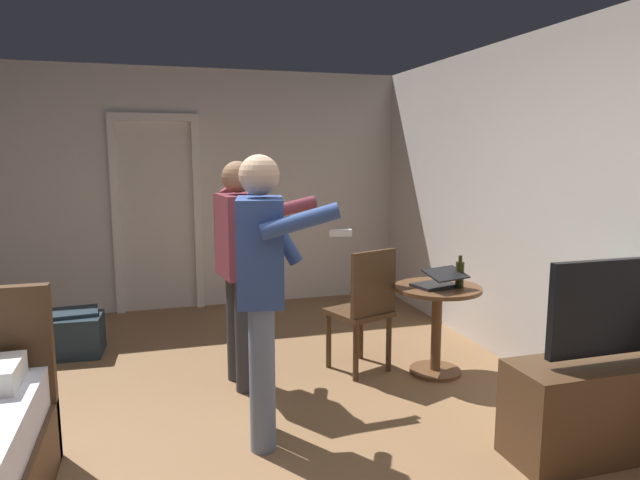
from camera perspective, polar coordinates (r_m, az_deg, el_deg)
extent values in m
plane|color=olive|center=(3.42, -9.80, -21.59)|extent=(7.46, 7.46, 0.00)
cube|color=silver|center=(6.40, -13.86, 4.90)|extent=(5.17, 0.12, 2.62)
cube|color=silver|center=(4.10, 27.28, 2.06)|extent=(0.12, 7.02, 2.62)
cube|color=white|center=(6.35, -19.93, 2.02)|extent=(0.08, 0.08, 2.05)
cube|color=white|center=(6.36, -12.27, 2.36)|extent=(0.08, 0.08, 2.05)
cube|color=white|center=(6.31, -16.52, 11.84)|extent=(0.93, 0.08, 0.08)
cube|color=#4C331E|center=(3.78, 27.21, -14.67)|extent=(1.23, 0.40, 0.56)
cube|color=black|center=(3.58, 28.11, -5.92)|extent=(0.93, 0.05, 0.54)
cube|color=teal|center=(3.60, 27.77, -5.81)|extent=(0.87, 0.01, 0.48)
cylinder|color=brown|center=(4.55, 11.68, -9.09)|extent=(0.08, 0.08, 0.67)
cylinder|color=brown|center=(4.66, 11.55, -12.83)|extent=(0.40, 0.40, 0.03)
cylinder|color=brown|center=(4.46, 11.82, -4.80)|extent=(0.67, 0.67, 0.03)
cube|color=black|center=(4.44, 11.49, -4.50)|extent=(0.37, 0.30, 0.02)
cube|color=black|center=(4.33, 12.62, -3.35)|extent=(0.36, 0.27, 0.07)
cube|color=navy|center=(4.34, 12.56, -3.34)|extent=(0.32, 0.23, 0.05)
cylinder|color=#302E10|center=(4.43, 13.95, -3.43)|extent=(0.06, 0.06, 0.20)
cylinder|color=#302E10|center=(4.41, 14.01, -1.85)|extent=(0.03, 0.03, 0.05)
cylinder|color=#4C331E|center=(4.81, 4.16, -9.32)|extent=(0.04, 0.04, 0.45)
cylinder|color=#4C331E|center=(4.61, 0.88, -10.13)|extent=(0.04, 0.04, 0.45)
cylinder|color=#4C331E|center=(4.57, 6.97, -10.36)|extent=(0.04, 0.04, 0.45)
cylinder|color=#4C331E|center=(4.36, 3.64, -11.29)|extent=(0.04, 0.04, 0.45)
cube|color=#4C331E|center=(4.51, 3.94, -7.31)|extent=(0.54, 0.54, 0.04)
cube|color=#4C331E|center=(4.31, 5.44, -4.36)|extent=(0.41, 0.18, 0.50)
cylinder|color=slate|center=(3.56, -5.83, -12.50)|extent=(0.15, 0.15, 0.86)
cylinder|color=slate|center=(3.36, -5.86, -13.86)|extent=(0.15, 0.15, 0.86)
cube|color=#334C8C|center=(3.26, -6.05, -1.09)|extent=(0.33, 0.43, 0.61)
sphere|color=#D8AD8C|center=(3.21, -6.17, 6.54)|extent=(0.23, 0.23, 0.23)
cylinder|color=#334C8C|center=(3.46, -4.55, 1.38)|extent=(0.35, 0.15, 0.49)
cylinder|color=#334C8C|center=(3.01, -2.05, 1.89)|extent=(0.45, 0.17, 0.20)
cube|color=white|center=(3.02, 2.08, 0.73)|extent=(0.12, 0.06, 0.04)
cylinder|color=#333338|center=(4.37, -8.44, -8.62)|extent=(0.15, 0.15, 0.84)
cylinder|color=#333338|center=(4.16, -7.55, -9.54)|extent=(0.15, 0.15, 0.84)
cube|color=brown|center=(4.10, -8.22, 0.46)|extent=(0.31, 0.45, 0.59)
sphere|color=#936B4C|center=(4.06, -8.35, 6.33)|extent=(0.23, 0.23, 0.23)
cylinder|color=brown|center=(4.34, -7.96, 2.34)|extent=(0.34, 0.13, 0.48)
cylinder|color=brown|center=(3.93, -3.85, 3.07)|extent=(0.51, 0.15, 0.18)
cube|color=white|center=(4.00, -0.37, 2.51)|extent=(0.12, 0.05, 0.04)
cube|color=#1E2D38|center=(5.34, -24.10, -8.85)|extent=(0.57, 0.41, 0.34)
cube|color=#1E2D38|center=(5.39, -23.83, -8.49)|extent=(0.48, 0.37, 0.37)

